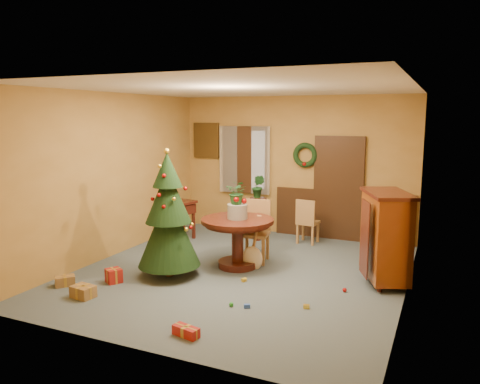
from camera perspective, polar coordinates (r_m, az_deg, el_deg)
The scene contains 21 objects.
room_envelope at distance 9.79m, azimuth 7.67°, elevation 1.10°, with size 5.50×5.50×5.50m.
dining_table at distance 7.74m, azimuth -0.31°, elevation -5.06°, with size 1.20×1.20×0.82m.
urn at distance 7.66m, azimuth -0.31°, elevation -2.39°, with size 0.33×0.33×0.24m, color slate.
centerpiece_plant at distance 7.60m, azimuth -0.31°, elevation -0.05°, with size 0.35×0.31×0.39m, color #1E4C23.
chair_near at distance 8.11m, azimuth 1.97°, elevation -4.47°, with size 0.53×0.53×1.06m.
chair_far at distance 9.26m, azimuth 8.15°, elevation -3.40°, with size 0.41×0.41×0.89m.
guitar at distance 7.72m, azimuth 1.54°, elevation -6.30°, with size 0.36×0.17×0.84m, color white, non-canonical shape.
plant_stand at distance 9.39m, azimuth 2.23°, elevation -2.71°, with size 0.34×0.34×0.88m.
stand_plant at distance 9.29m, azimuth 2.25°, elevation 0.69°, with size 0.26×0.21×0.47m, color #19471E.
christmas_tree at distance 7.31m, azimuth -8.72°, elevation -2.97°, with size 0.97×0.97×2.01m.
writing_desk at distance 9.71m, azimuth -8.01°, elevation -2.08°, with size 0.96×0.61×0.79m.
sideboard at distance 7.33m, azimuth 17.34°, elevation -4.95°, with size 0.95×1.22×1.39m.
gift_a at distance 6.97m, azimuth -18.58°, elevation -11.44°, with size 0.34×0.26×0.17m.
gift_b at distance 7.42m, azimuth -15.13°, elevation -9.81°, with size 0.29×0.29×0.21m.
gift_c at distance 7.52m, azimuth -20.56°, elevation -10.10°, with size 0.32×0.33×0.15m.
gift_d at distance 5.60m, azimuth -6.60°, elevation -16.52°, with size 0.34×0.20×0.12m.
toy_a at distance 6.31m, azimuth 0.86°, elevation -13.74°, with size 0.08×0.05×0.05m, color #284DAF.
toy_b at distance 6.35m, azimuth -1.07°, elevation -13.54°, with size 0.06×0.06×0.06m, color #258928.
toy_c at distance 7.23m, azimuth 0.50°, elevation -10.67°, with size 0.08×0.05×0.05m, color gold.
toy_d at distance 6.99m, azimuth 12.63°, elevation -11.58°, with size 0.06×0.06×0.06m, color #A90D0B.
toy_e at distance 6.35m, azimuth 8.10°, elevation -13.66°, with size 0.08×0.05×0.05m, color yellow.
Camera 1 is at (2.92, -6.60, 2.49)m, focal length 35.00 mm.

